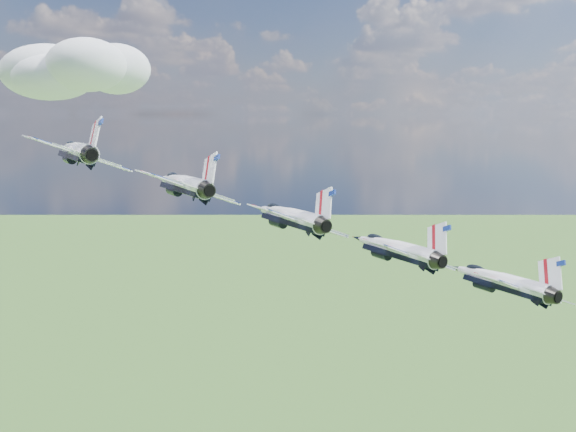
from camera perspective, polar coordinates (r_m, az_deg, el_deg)
cloud_far at (r=307.36m, az=-18.08°, el=12.67°), size 61.58×48.38×24.19m
jet_0 at (r=75.76m, az=-18.36°, el=5.50°), size 14.04×17.70×8.42m
jet_1 at (r=72.82m, az=-9.40°, el=2.86°), size 14.04×17.70×8.42m
jet_2 at (r=71.95m, az=0.00°, el=0.00°), size 14.04×17.70×8.42m
jet_3 at (r=73.19m, az=9.35°, el=-2.84°), size 14.04×17.70×8.42m
jet_4 at (r=76.47m, az=18.18°, el=-5.45°), size 14.04×17.70×8.42m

